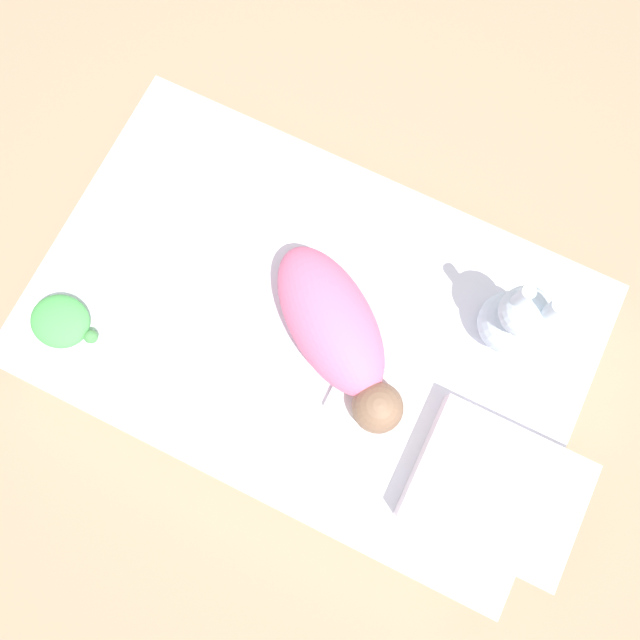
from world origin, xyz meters
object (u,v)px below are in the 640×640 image
(swaddled_baby, at_px, (337,332))
(bunny_plush, at_px, (515,319))
(turtle_plush, at_px, (61,322))
(pillow, at_px, (496,490))

(swaddled_baby, xyz_separation_m, bunny_plush, (0.38, 0.21, 0.05))
(turtle_plush, bearing_deg, pillow, 4.95)
(swaddled_baby, relative_size, pillow, 1.26)
(bunny_plush, bearing_deg, turtle_plush, -154.77)
(swaddled_baby, bearing_deg, bunny_plush, 65.05)
(pillow, bearing_deg, turtle_plush, -175.05)
(swaddled_baby, xyz_separation_m, pillow, (0.51, -0.18, -0.03))
(bunny_plush, bearing_deg, swaddled_baby, -151.23)
(swaddled_baby, distance_m, pillow, 0.54)
(turtle_plush, bearing_deg, swaddled_baby, 23.08)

